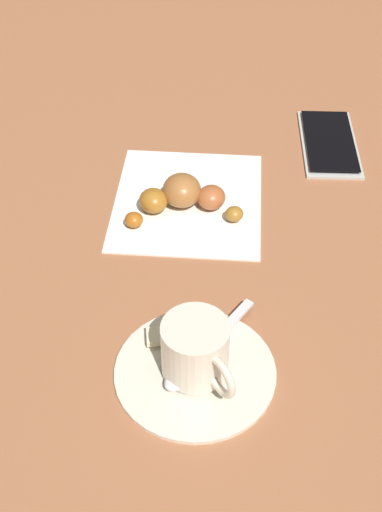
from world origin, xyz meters
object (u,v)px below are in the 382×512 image
sugar_packet (179,335)px  napkin (188,200)px  espresso_cup (196,350)px  teaspoon (198,358)px  cell_phone (329,142)px  saucer (195,370)px  croissant (182,196)px

sugar_packet → napkin: bearing=-97.1°
napkin → espresso_cup: bearing=171.7°
teaspoon → napkin: 0.24m
teaspoon → sugar_packet: bearing=22.5°
napkin → teaspoon: bearing=172.1°
teaspoon → sugar_packet: size_ratio=1.77×
cell_phone → saucer: bearing=144.1°
saucer → napkin: 0.25m
saucer → napkin: bearing=-8.5°
teaspoon → croissant: croissant is taller
teaspoon → cell_phone: teaspoon is taller
espresso_cup → sugar_packet: bearing=13.1°
cell_phone → sugar_packet: bearing=139.7°
espresso_cup → napkin: espresso_cup is taller
croissant → sugar_packet: bearing=169.3°
sugar_packet → cell_phone: 0.38m
sugar_packet → cell_phone: sugar_packet is taller
napkin → cell_phone: size_ratio=1.19×
napkin → cell_phone: bearing=-67.6°
saucer → croissant: bearing=-6.9°
teaspoon → espresso_cup: bearing=161.5°
espresso_cup → teaspoon: espresso_cup is taller
espresso_cup → cell_phone: 0.41m
espresso_cup → cell_phone: espresso_cup is taller
napkin → sugar_packet: bearing=167.7°
teaspoon → croissant: size_ratio=0.77×
teaspoon → croissant: bearing=-6.2°
teaspoon → sugar_packet: 0.03m
sugar_packet → napkin: sugar_packet is taller
saucer → sugar_packet: size_ratio=2.44×
croissant → cell_phone: croissant is taller
saucer → teaspoon: (0.01, -0.00, 0.01)m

